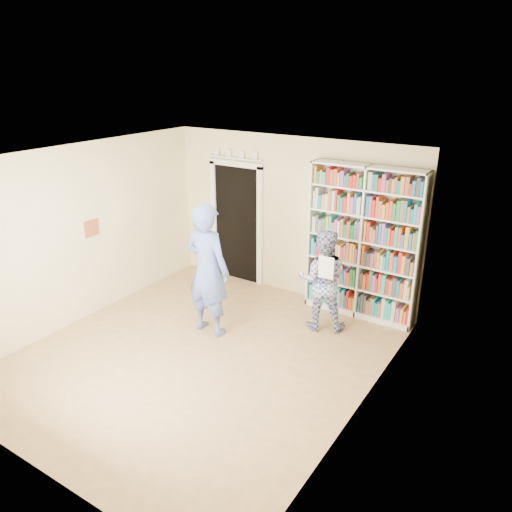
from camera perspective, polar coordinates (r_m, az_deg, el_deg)
The scene contains 11 objects.
floor at distance 7.06m, azimuth -6.31°, elevation -11.21°, with size 5.00×5.00×0.00m, color #966B49.
ceiling at distance 6.07m, azimuth -7.34°, elevation 10.88°, with size 5.00×5.00×0.00m, color white.
wall_back at distance 8.41m, azimuth 4.04°, elevation 4.40°, with size 4.50×4.50×0.00m, color #F6E6A9.
wall_left at distance 7.99m, azimuth -19.41°, elevation 2.33°, with size 5.00×5.00×0.00m, color #F6E6A9.
wall_right at distance 5.41m, azimuth 12.14°, elevation -5.85°, with size 5.00×5.00×0.00m, color #F6E6A9.
bookshelf at distance 7.79m, azimuth 12.18°, elevation 1.50°, with size 1.74×0.33×2.39m.
doorway at distance 8.99m, azimuth -2.22°, elevation 4.42°, with size 1.10×0.08×2.43m.
wall_art at distance 8.08m, azimuth -18.27°, elevation 3.04°, with size 0.03×0.25×0.25m, color brown.
man_blue at distance 7.20m, azimuth -5.54°, elevation -1.60°, with size 0.72×0.47×1.98m, color #5169B5.
man_plaid at distance 7.43m, azimuth 7.59°, elevation -2.73°, with size 0.76×0.59×1.56m, color #34419F.
paper_sheet at distance 7.03m, azimuth 8.01°, elevation -1.32°, with size 0.23×0.01×0.33m, color white.
Camera 1 is at (3.84, -4.58, 3.76)m, focal length 35.00 mm.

